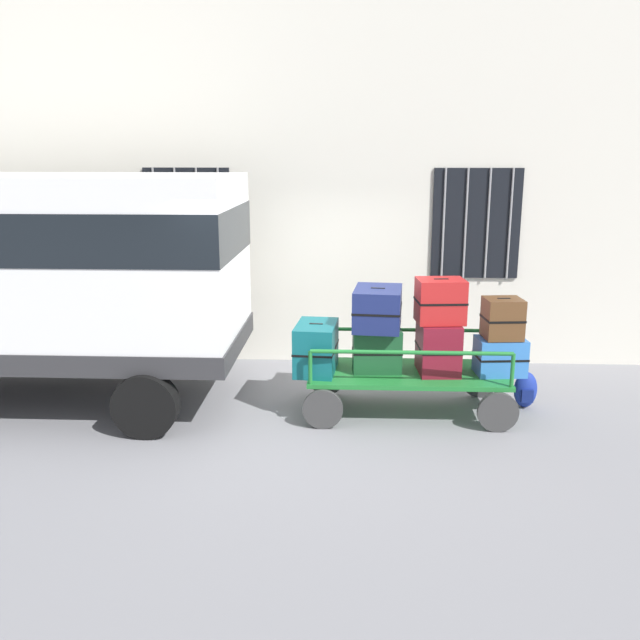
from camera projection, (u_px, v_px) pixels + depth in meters
ground_plane at (307, 412)px, 7.93m from camera, size 40.00×40.00×0.00m
building_wall at (317, 186)px, 9.47m from camera, size 12.00×0.37×5.00m
van at (39, 266)px, 7.93m from camera, size 4.70×2.18×2.71m
luggage_cart at (407, 379)px, 7.87m from camera, size 2.34×1.14×0.50m
cart_railing at (408, 344)px, 7.77m from camera, size 2.22×1.01×0.39m
suitcase_left_bottom at (316, 348)px, 7.80m from camera, size 0.51×0.76×0.57m
suitcase_midleft_bottom at (377, 351)px, 7.77m from camera, size 0.58×0.33×0.51m
suitcase_midleft_middle at (378, 308)px, 7.72m from camera, size 0.60×0.77×0.47m
suitcase_center_bottom at (438, 347)px, 7.76m from camera, size 0.49×0.60×0.59m
suitcase_center_middle at (440, 301)px, 7.62m from camera, size 0.57×0.48×0.50m
suitcase_midright_bottom at (500, 356)px, 7.71m from camera, size 0.58×0.45×0.43m
suitcase_midright_middle at (503, 318)px, 7.61m from camera, size 0.45×0.43×0.46m
backpack at (526, 390)px, 8.05m from camera, size 0.27×0.22×0.44m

